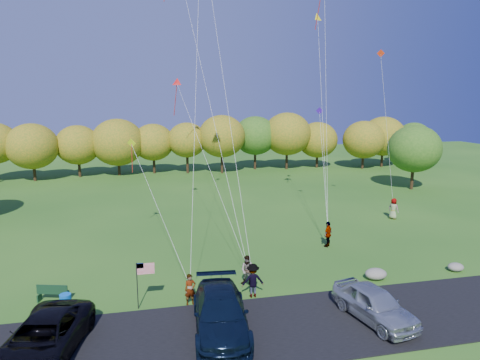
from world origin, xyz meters
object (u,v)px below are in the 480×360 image
(trash_barrel, at_px, (66,302))
(park_bench, at_px, (53,292))
(flyer_a, at_px, (190,289))
(minivan_silver, at_px, (374,304))
(flyer_b, at_px, (248,270))
(minivan_navy, at_px, (220,313))
(flyer_d, at_px, (328,234))
(flyer_c, at_px, (253,280))
(flyer_e, at_px, (393,209))
(minivan_dark, at_px, (43,338))

(trash_barrel, bearing_deg, park_bench, 124.87)
(flyer_a, xyz_separation_m, trash_barrel, (-6.14, 0.73, -0.39))
(minivan_silver, bearing_deg, flyer_b, 121.60)
(minivan_navy, bearing_deg, flyer_d, 50.71)
(park_bench, height_order, trash_barrel, park_bench)
(flyer_d, xyz_separation_m, trash_barrel, (-16.62, -5.89, -0.50))
(flyer_a, bearing_deg, flyer_b, 13.39)
(flyer_a, relative_size, flyer_c, 0.89)
(minivan_navy, height_order, park_bench, minivan_navy)
(flyer_b, relative_size, trash_barrel, 2.05)
(flyer_e, bearing_deg, minivan_navy, 97.61)
(flyer_c, bearing_deg, minivan_silver, 144.27)
(park_bench, distance_m, trash_barrel, 1.47)
(minivan_silver, distance_m, trash_barrel, 15.10)
(trash_barrel, bearing_deg, minivan_dark, -92.24)
(minivan_silver, relative_size, flyer_a, 2.89)
(minivan_dark, xyz_separation_m, flyer_a, (6.29, 3.29, -0.05))
(minivan_dark, distance_m, park_bench, 5.28)
(minivan_silver, bearing_deg, flyer_d, 66.03)
(flyer_c, xyz_separation_m, park_bench, (-10.32, 1.76, -0.43))
(flyer_b, xyz_separation_m, flyer_e, (15.63, 10.43, 0.06))
(minivan_navy, bearing_deg, flyer_e, 45.17)
(flyer_e, bearing_deg, flyer_a, 90.16)
(minivan_navy, distance_m, flyer_d, 13.40)
(flyer_a, bearing_deg, minivan_navy, -82.09)
(flyer_b, height_order, park_bench, flyer_b)
(minivan_navy, height_order, flyer_d, flyer_d)
(minivan_dark, distance_m, minivan_navy, 7.37)
(minivan_dark, height_order, flyer_c, flyer_c)
(minivan_silver, relative_size, flyer_d, 2.54)
(minivan_navy, xyz_separation_m, trash_barrel, (-7.20, 3.64, -0.49))
(minivan_dark, xyz_separation_m, flyer_e, (25.34, 15.36, 0.06))
(minivan_silver, xyz_separation_m, park_bench, (-15.32, 5.45, -0.37))
(flyer_c, height_order, park_bench, flyer_c)
(minivan_navy, height_order, flyer_b, minivan_navy)
(trash_barrel, bearing_deg, flyer_a, -6.74)
(minivan_navy, distance_m, minivan_silver, 7.31)
(flyer_d, height_order, flyer_e, flyer_d)
(trash_barrel, bearing_deg, flyer_d, 19.51)
(minivan_dark, height_order, park_bench, minivan_dark)
(minivan_dark, xyz_separation_m, park_bench, (-0.68, 5.22, -0.38))
(flyer_b, xyz_separation_m, flyer_d, (7.06, 4.98, 0.06))
(minivan_silver, xyz_separation_m, flyer_b, (-4.92, 5.16, 0.00))
(flyer_b, bearing_deg, flyer_d, 67.10)
(minivan_silver, relative_size, flyer_c, 2.56)
(minivan_navy, bearing_deg, minivan_dark, -171.75)
(flyer_d, relative_size, flyer_e, 1.00)
(minivan_navy, xyz_separation_m, flyer_a, (-1.07, 2.92, -0.10))
(minivan_navy, relative_size, flyer_c, 3.21)
(minivan_silver, bearing_deg, flyer_e, 43.48)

